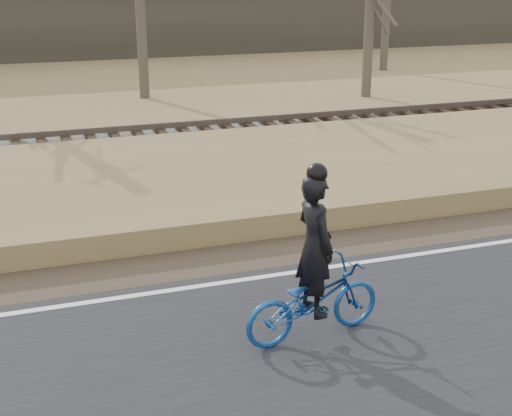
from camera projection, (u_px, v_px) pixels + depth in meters
name	position (u px, v px, depth m)	size (l,w,h in m)	color
cyclist	(314.00, 284.00, 9.07)	(2.01, 0.93, 2.34)	navy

